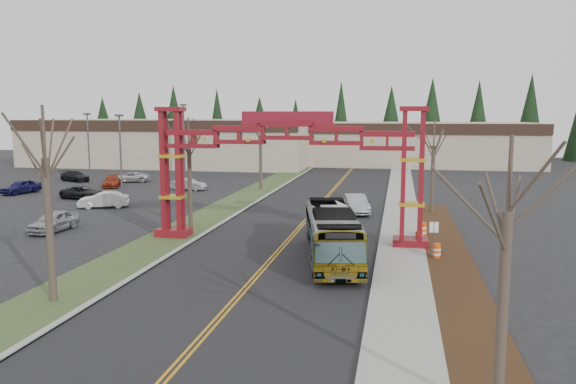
% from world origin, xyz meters
% --- Properties ---
extents(ground, '(200.00, 200.00, 0.00)m').
position_xyz_m(ground, '(0.00, 0.00, 0.00)').
color(ground, black).
rests_on(ground, ground).
extents(road, '(12.00, 110.00, 0.02)m').
position_xyz_m(road, '(0.00, 25.00, 0.01)').
color(road, black).
rests_on(road, ground).
extents(lane_line_left, '(0.12, 100.00, 0.01)m').
position_xyz_m(lane_line_left, '(-0.12, 25.00, 0.03)').
color(lane_line_left, '#C18116').
rests_on(lane_line_left, road).
extents(lane_line_right, '(0.12, 100.00, 0.01)m').
position_xyz_m(lane_line_right, '(0.12, 25.00, 0.03)').
color(lane_line_right, '#C18116').
rests_on(lane_line_right, road).
extents(curb_right, '(0.30, 110.00, 0.15)m').
position_xyz_m(curb_right, '(6.15, 25.00, 0.07)').
color(curb_right, '#9C9C97').
rests_on(curb_right, ground).
extents(sidewalk_right, '(2.60, 110.00, 0.14)m').
position_xyz_m(sidewalk_right, '(7.60, 25.00, 0.08)').
color(sidewalk_right, gray).
rests_on(sidewalk_right, ground).
extents(landscape_strip, '(2.60, 50.00, 0.12)m').
position_xyz_m(landscape_strip, '(10.20, 10.00, 0.06)').
color(landscape_strip, black).
rests_on(landscape_strip, ground).
extents(grass_median, '(4.00, 110.00, 0.08)m').
position_xyz_m(grass_median, '(-8.00, 25.00, 0.04)').
color(grass_median, '#2E4522').
rests_on(grass_median, ground).
extents(curb_left, '(0.30, 110.00, 0.15)m').
position_xyz_m(curb_left, '(-6.15, 25.00, 0.07)').
color(curb_left, '#9C9C97').
rests_on(curb_left, ground).
extents(gateway_arch, '(18.20, 1.60, 8.90)m').
position_xyz_m(gateway_arch, '(0.00, 18.00, 5.98)').
color(gateway_arch, maroon).
rests_on(gateway_arch, ground).
extents(retail_building_west, '(46.00, 22.30, 7.50)m').
position_xyz_m(retail_building_west, '(-30.00, 71.96, 3.76)').
color(retail_building_west, gray).
rests_on(retail_building_west, ground).
extents(retail_building_east, '(38.00, 20.30, 7.00)m').
position_xyz_m(retail_building_east, '(10.00, 79.95, 3.51)').
color(retail_building_east, gray).
rests_on(retail_building_east, ground).
extents(conifer_treeline, '(116.10, 5.60, 13.00)m').
position_xyz_m(conifer_treeline, '(0.25, 92.00, 6.49)').
color(conifer_treeline, black).
rests_on(conifer_treeline, ground).
extents(transit_bus, '(4.74, 11.39, 3.09)m').
position_xyz_m(transit_bus, '(3.46, 13.86, 1.55)').
color(transit_bus, '#96989D').
rests_on(transit_bus, ground).
extents(silver_sedan, '(2.89, 5.16, 1.61)m').
position_xyz_m(silver_sedan, '(3.62, 29.76, 0.81)').
color(silver_sedan, '#A5A8AD').
rests_on(silver_sedan, ground).
extents(parked_car_near_a, '(1.91, 4.46, 1.50)m').
position_xyz_m(parked_car_near_a, '(-17.23, 18.00, 0.75)').
color(parked_car_near_a, '#A1A1A8').
rests_on(parked_car_near_a, ground).
extents(parked_car_near_b, '(4.67, 3.15, 1.45)m').
position_xyz_m(parked_car_near_b, '(-19.01, 28.19, 0.73)').
color(parked_car_near_b, white).
rests_on(parked_car_near_b, ground).
extents(parked_car_near_c, '(5.00, 3.23, 1.28)m').
position_xyz_m(parked_car_near_c, '(-23.79, 32.59, 0.64)').
color(parked_car_near_c, black).
rests_on(parked_car_near_c, ground).
extents(parked_car_mid_a, '(3.35, 4.76, 1.28)m').
position_xyz_m(parked_car_mid_a, '(-25.66, 41.87, 0.64)').
color(parked_car_mid_a, maroon).
rests_on(parked_car_mid_a, ground).
extents(parked_car_mid_b, '(2.69, 4.65, 1.49)m').
position_xyz_m(parked_car_mid_b, '(-32.36, 34.82, 0.74)').
color(parked_car_mid_b, '#19164E').
rests_on(parked_car_mid_b, ground).
extents(parked_car_far_a, '(4.06, 1.78, 1.30)m').
position_xyz_m(parked_car_far_a, '(-15.80, 40.93, 0.65)').
color(parked_car_far_a, '#A9AAB1').
rests_on(parked_car_far_a, ground).
extents(parked_car_far_b, '(4.91, 3.28, 1.25)m').
position_xyz_m(parked_car_far_b, '(-25.72, 46.69, 0.63)').
color(parked_car_far_b, silver).
rests_on(parked_car_far_b, ground).
extents(parked_car_far_c, '(4.86, 3.43, 1.31)m').
position_xyz_m(parked_car_far_c, '(-32.97, 46.06, 0.65)').
color(parked_car_far_c, black).
rests_on(parked_car_far_c, ground).
extents(bare_tree_median_near, '(3.51, 3.51, 8.82)m').
position_xyz_m(bare_tree_median_near, '(-8.00, 4.14, 6.46)').
color(bare_tree_median_near, '#382D26').
rests_on(bare_tree_median_near, ground).
extents(bare_tree_median_mid, '(3.19, 3.19, 8.17)m').
position_xyz_m(bare_tree_median_mid, '(-8.00, 21.21, 6.02)').
color(bare_tree_median_mid, '#382D26').
rests_on(bare_tree_median_mid, ground).
extents(bare_tree_median_far, '(3.48, 3.48, 8.14)m').
position_xyz_m(bare_tree_median_far, '(-8.00, 42.86, 5.80)').
color(bare_tree_median_far, '#382D26').
rests_on(bare_tree_median_far, ground).
extents(bare_tree_right_near, '(3.05, 3.05, 7.90)m').
position_xyz_m(bare_tree_right_near, '(10.00, -2.45, 5.84)').
color(bare_tree_right_near, '#382D26').
rests_on(bare_tree_right_near, ground).
extents(bare_tree_right_far, '(3.35, 3.35, 7.98)m').
position_xyz_m(bare_tree_right_far, '(10.00, 31.17, 5.74)').
color(bare_tree_right_far, '#382D26').
rests_on(bare_tree_right_far, ground).
extents(light_pole_near, '(0.73, 0.36, 8.41)m').
position_xyz_m(light_pole_near, '(-19.06, 31.80, 4.86)').
color(light_pole_near, '#3F3F44').
rests_on(light_pole_near, ground).
extents(light_pole_mid, '(0.74, 0.37, 8.55)m').
position_xyz_m(light_pole_mid, '(-29.61, 43.90, 4.95)').
color(light_pole_mid, '#3F3F44').
rests_on(light_pole_mid, ground).
extents(light_pole_far, '(0.85, 0.43, 9.82)m').
position_xyz_m(light_pole_far, '(-22.76, 57.34, 5.68)').
color(light_pole_far, '#3F3F44').
rests_on(light_pole_far, ground).
extents(street_sign, '(0.51, 0.12, 2.24)m').
position_xyz_m(street_sign, '(9.25, 15.10, 1.61)').
color(street_sign, '#3F3F44').
rests_on(street_sign, ground).
extents(barrel_south, '(0.50, 0.50, 0.93)m').
position_xyz_m(barrel_south, '(9.44, 15.27, 0.47)').
color(barrel_south, '#E5490C').
rests_on(barrel_south, ground).
extents(barrel_mid, '(0.48, 0.48, 0.89)m').
position_xyz_m(barrel_mid, '(8.56, 18.75, 0.45)').
color(barrel_mid, '#E5490C').
rests_on(barrel_mid, ground).
extents(barrel_north, '(0.57, 0.57, 1.06)m').
position_xyz_m(barrel_north, '(8.86, 21.10, 0.53)').
color(barrel_north, '#E5490C').
rests_on(barrel_north, ground).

